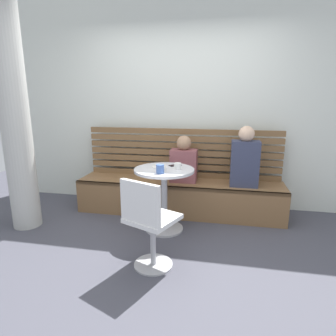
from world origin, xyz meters
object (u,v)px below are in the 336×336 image
Objects in this scene: plate_small at (159,167)px; person_child_left at (184,162)px; cafe_table at (164,188)px; person_adult at (245,160)px; cup_mug_blue at (160,169)px; white_chair at (148,221)px; cup_ceramic_white at (178,166)px; cup_espresso_small at (163,169)px; phone_on_table at (175,165)px; booth_bench at (179,197)px.

person_child_left is at bearing 68.15° from plate_small.
person_adult reaches higher than cafe_table.
plate_small is at bearing 104.53° from cup_mug_blue.
person_adult is at bearing 56.36° from white_chair.
cup_espresso_small is at bearing -139.64° from cup_ceramic_white.
phone_on_table is (0.09, 0.18, 0.23)m from cafe_table.
phone_on_table is (0.16, 0.13, -0.00)m from plate_small.
booth_bench is 3.65× the size of cafe_table.
cup_ceramic_white reaches higher than plate_small.
white_chair is 1.03m from phone_on_table.
cafe_table is at bearing -99.03° from booth_bench.
cup_mug_blue is 0.39m from phone_on_table.
person_adult is (0.91, 0.51, 0.26)m from cafe_table.
phone_on_table is (-0.81, -0.34, -0.03)m from person_adult.
cafe_table is at bearing -34.95° from plate_small.
cup_mug_blue is (-0.14, -0.76, 0.08)m from person_child_left.
white_chair is (-0.06, -1.35, 0.24)m from booth_bench.
booth_bench is 4.46× the size of person_child_left.
cafe_table is 0.99× the size of person_adult.
booth_bench is 15.88× the size of plate_small.
cafe_table is at bearing 89.92° from cup_mug_blue.
cup_espresso_small is (-0.14, -0.12, -0.01)m from cup_ceramic_white.
cup_espresso_small is at bearing -145.60° from person_adult.
person_child_left is at bearing 75.74° from cafe_table.
cup_espresso_small is at bearing -96.51° from booth_bench.
plate_small is at bearing -111.85° from person_child_left.
cup_mug_blue is (-0.00, -0.20, 0.27)m from cafe_table.
white_chair is at bearing -87.96° from cafe_table.
cup_ceramic_white is (0.15, 0.02, 0.26)m from cafe_table.
person_adult reaches higher than person_child_left.
cup_espresso_small is at bearing 82.60° from cup_mug_blue.
person_child_left is 0.78m from cup_mug_blue.
person_adult reaches higher than booth_bench.
phone_on_table reaches higher than cafe_table.
white_chair reaches higher than phone_on_table.
plate_small is at bearing 145.05° from cafe_table.
person_adult reaches higher than cup_ceramic_white.
cafe_table is (-0.09, -0.54, 0.30)m from booth_bench.
cup_espresso_small is at bearing 91.29° from white_chair.
person_child_left is (0.14, 0.56, 0.19)m from cafe_table.
cup_espresso_small is 0.10m from cup_mug_blue.
cup_ceramic_white is at bearing -83.08° from booth_bench.
person_child_left is 0.56m from plate_small.
cup_espresso_small reaches higher than booth_bench.
person_adult is 1.16m from cup_mug_blue.
white_chair reaches higher than plate_small.
cup_ceramic_white is (0.12, 0.83, 0.31)m from white_chair.
booth_bench is 0.74m from plate_small.
cup_espresso_small is (-0.07, -0.64, 0.55)m from booth_bench.
white_chair is 15.18× the size of cup_espresso_small.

